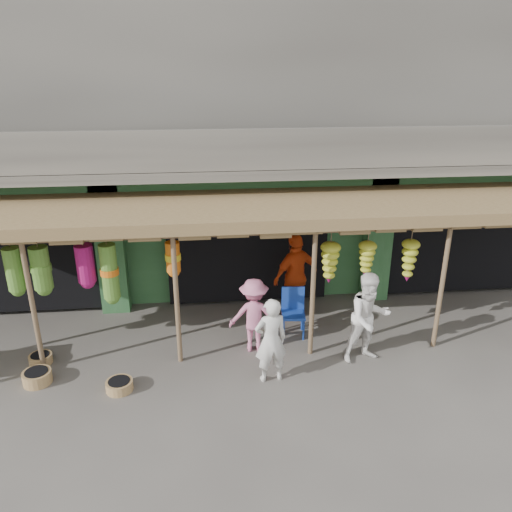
{
  "coord_description": "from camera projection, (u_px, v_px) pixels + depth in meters",
  "views": [
    {
      "loc": [
        -0.94,
        -8.38,
        5.32
      ],
      "look_at": [
        0.07,
        1.0,
        1.6
      ],
      "focal_mm": 35.0,
      "sensor_mm": 36.0,
      "label": 1
    }
  ],
  "objects": [
    {
      "name": "basket_left",
      "position": [
        41.0,
        359.0,
        9.35
      ],
      "size": [
        0.47,
        0.47,
        0.18
      ],
      "primitive_type": "cylinder",
      "rotation": [
        0.0,
        0.0,
        -0.11
      ],
      "color": "brown",
      "rests_on": "ground"
    },
    {
      "name": "basket_mid",
      "position": [
        119.0,
        386.0,
        8.59
      ],
      "size": [
        0.48,
        0.48,
        0.18
      ],
      "primitive_type": "cylinder",
      "rotation": [
        0.0,
        0.0,
        0.04
      ],
      "color": "olive",
      "rests_on": "ground"
    },
    {
      "name": "person_right",
      "position": [
        369.0,
        318.0,
        9.19
      ],
      "size": [
        0.98,
        0.83,
        1.77
      ],
      "primitive_type": "imported",
      "rotation": [
        0.0,
        0.0,
        0.2
      ],
      "color": "white",
      "rests_on": "ground"
    },
    {
      "name": "ground",
      "position": [
        258.0,
        350.0,
        9.8
      ],
      "size": [
        80.0,
        80.0,
        0.0
      ],
      "primitive_type": "plane",
      "color": "#514C47",
      "rests_on": "ground"
    },
    {
      "name": "basket_right",
      "position": [
        37.0,
        377.0,
        8.77
      ],
      "size": [
        0.63,
        0.63,
        0.23
      ],
      "primitive_type": "cylinder",
      "rotation": [
        0.0,
        0.0,
        -0.33
      ],
      "color": "#A7754E",
      "rests_on": "ground"
    },
    {
      "name": "person_vendor",
      "position": [
        296.0,
        276.0,
        10.76
      ],
      "size": [
        1.22,
        0.95,
        1.93
      ],
      "primitive_type": "imported",
      "rotation": [
        0.0,
        0.0,
        3.63
      ],
      "color": "#E24615",
      "rests_on": "ground"
    },
    {
      "name": "person_shopper",
      "position": [
        254.0,
        315.0,
        9.57
      ],
      "size": [
        1.01,
        0.64,
        1.49
      ],
      "primitive_type": "imported",
      "rotation": [
        0.0,
        0.0,
        3.06
      ],
      "color": "pink",
      "rests_on": "ground"
    },
    {
      "name": "awning",
      "position": [
        245.0,
        213.0,
        9.57
      ],
      "size": [
        14.0,
        2.7,
        2.79
      ],
      "color": "brown",
      "rests_on": "ground"
    },
    {
      "name": "person_front",
      "position": [
        271.0,
        340.0,
        8.63
      ],
      "size": [
        0.63,
        0.47,
        1.59
      ],
      "primitive_type": "imported",
      "rotation": [
        0.0,
        0.0,
        3.3
      ],
      "color": "silver",
      "rests_on": "ground"
    },
    {
      "name": "blue_chair",
      "position": [
        293.0,
        309.0,
        10.24
      ],
      "size": [
        0.52,
        0.53,
        0.99
      ],
      "rotation": [
        0.0,
        0.0,
        -0.12
      ],
      "color": "#183BA1",
      "rests_on": "ground"
    },
    {
      "name": "building",
      "position": [
        238.0,
        140.0,
        13.06
      ],
      "size": [
        16.4,
        6.8,
        7.0
      ],
      "color": "gray",
      "rests_on": "ground"
    }
  ]
}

